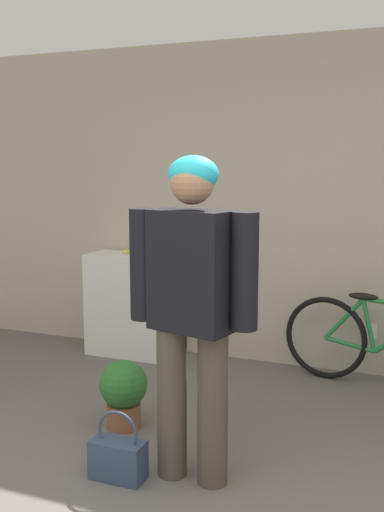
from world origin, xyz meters
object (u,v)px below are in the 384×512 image
at_px(person, 192,296).
at_px(potted_plant, 123,391).
at_px(banana, 136,252).
at_px(handbag, 118,457).

relative_size(person, potted_plant, 3.89).
xyz_separation_m(person, potted_plant, (-0.62, 0.41, -0.74)).
distance_m(banana, potted_plant, 1.62).
height_order(banana, potted_plant, banana).
bearing_deg(potted_plant, banana, 113.49).
height_order(person, potted_plant, person).
relative_size(person, handbag, 4.48).
bearing_deg(person, banana, 137.79).
bearing_deg(banana, person, -55.65).
xyz_separation_m(person, handbag, (-0.36, -0.15, -0.86)).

